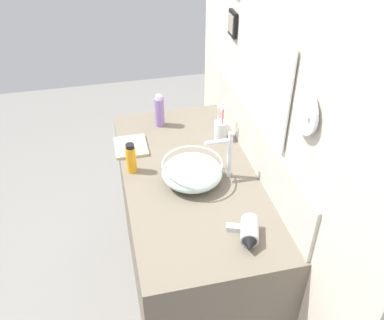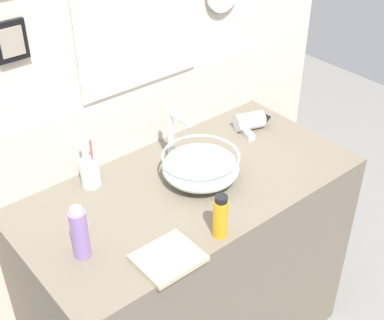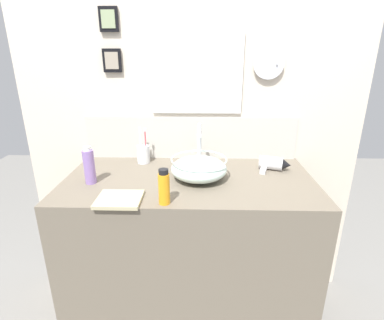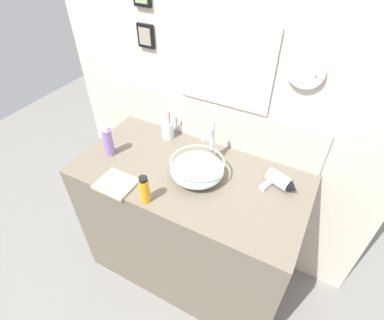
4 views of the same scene
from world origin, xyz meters
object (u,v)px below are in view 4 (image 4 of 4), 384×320
faucet (211,139)px  toothbrush_cup (168,130)px  soap_dispenser (108,142)px  hair_drier (281,182)px  glass_bowl_sink (197,169)px  hand_towel (116,184)px  shampoo_bottle (145,190)px

faucet → toothbrush_cup: bearing=167.8°
faucet → soap_dispenser: size_ratio=1.32×
faucet → hair_drier: faucet is taller
glass_bowl_sink → faucet: size_ratio=1.14×
faucet → hand_towel: bearing=-129.8°
glass_bowl_sink → shampoo_bottle: bearing=-118.5°
glass_bowl_sink → hand_towel: glass_bowl_sink is taller
hand_towel → toothbrush_cup: bearing=87.8°
glass_bowl_sink → soap_dispenser: bearing=-173.2°
hand_towel → glass_bowl_sink: bearing=36.1°
hair_drier → soap_dispenser: (-0.94, -0.20, 0.05)m
shampoo_bottle → hand_towel: size_ratio=0.81×
glass_bowl_sink → hair_drier: (0.41, 0.14, -0.02)m
hair_drier → shampoo_bottle: (-0.55, -0.41, 0.04)m
glass_bowl_sink → faucet: 0.18m
soap_dispenser → hand_towel: (0.19, -0.19, -0.08)m
soap_dispenser → hand_towel: bearing=-44.7°
soap_dispenser → faucet: bearing=22.9°
hand_towel → hair_drier: bearing=27.4°
soap_dispenser → hand_towel: 0.28m
soap_dispenser → shampoo_bottle: size_ratio=1.19×
soap_dispenser → hand_towel: size_ratio=0.97×
faucet → hand_towel: (-0.34, -0.41, -0.14)m
glass_bowl_sink → shampoo_bottle: size_ratio=1.80×
hand_towel → faucet: bearing=50.2°
faucet → shampoo_bottle: bearing=-108.7°
hair_drier → shampoo_bottle: shampoo_bottle is taller
glass_bowl_sink → hand_towel: 0.43m
shampoo_bottle → hand_towel: (-0.20, 0.02, -0.07)m
glass_bowl_sink → toothbrush_cup: bearing=144.4°
soap_dispenser → hand_towel: soap_dispenser is taller
toothbrush_cup → shampoo_bottle: bearing=-70.2°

